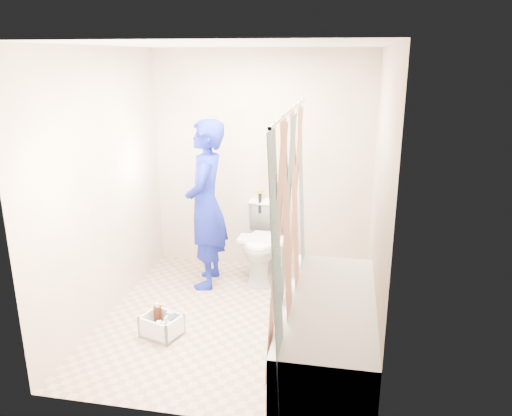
% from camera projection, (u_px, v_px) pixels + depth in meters
% --- Properties ---
extents(floor, '(2.60, 2.60, 0.00)m').
position_uv_depth(floor, '(236.00, 320.00, 4.56)').
color(floor, tan).
rests_on(floor, ground).
extents(ceiling, '(2.40, 2.60, 0.02)m').
position_uv_depth(ceiling, '(233.00, 44.00, 3.86)').
color(ceiling, white).
rests_on(ceiling, wall_back).
extents(wall_back, '(2.40, 0.02, 2.40)m').
position_uv_depth(wall_back, '(262.00, 163.00, 5.43)').
color(wall_back, beige).
rests_on(wall_back, ground).
extents(wall_front, '(2.40, 0.02, 2.40)m').
position_uv_depth(wall_front, '(185.00, 250.00, 2.99)').
color(wall_front, beige).
rests_on(wall_front, ground).
extents(wall_left, '(0.02, 2.60, 2.40)m').
position_uv_depth(wall_left, '(103.00, 187.00, 4.43)').
color(wall_left, beige).
rests_on(wall_left, ground).
extents(wall_right, '(0.02, 2.60, 2.40)m').
position_uv_depth(wall_right, '(380.00, 201.00, 4.00)').
color(wall_right, beige).
rests_on(wall_right, ground).
extents(bathtub, '(0.70, 1.75, 0.50)m').
position_uv_depth(bathtub, '(329.00, 327.00, 3.93)').
color(bathtub, silver).
rests_on(bathtub, ground).
extents(curtain_rod, '(0.02, 1.90, 0.02)m').
position_uv_depth(curtain_rod, '(291.00, 110.00, 3.50)').
color(curtain_rod, silver).
rests_on(curtain_rod, wall_back).
extents(shower_curtain, '(0.06, 1.75, 1.80)m').
position_uv_depth(shower_curtain, '(289.00, 235.00, 3.77)').
color(shower_curtain, white).
rests_on(shower_curtain, curtain_rod).
extents(toilet, '(0.45, 0.79, 0.80)m').
position_uv_depth(toilet, '(264.00, 241.00, 5.37)').
color(toilet, white).
rests_on(toilet, ground).
extents(tank_lid, '(0.49, 0.22, 0.04)m').
position_uv_depth(tank_lid, '(262.00, 240.00, 5.23)').
color(tank_lid, white).
rests_on(tank_lid, toilet).
extents(tank_internals, '(0.20, 0.06, 0.26)m').
position_uv_depth(tank_internals, '(264.00, 201.00, 5.46)').
color(tank_internals, black).
rests_on(tank_internals, toilet).
extents(plumber, '(0.48, 0.67, 1.73)m').
position_uv_depth(plumber, '(206.00, 205.00, 5.06)').
color(plumber, '#0E198F').
rests_on(plumber, ground).
extents(cleaning_caddy, '(0.38, 0.34, 0.24)m').
position_uv_depth(cleaning_caddy, '(163.00, 327.00, 4.28)').
color(cleaning_caddy, silver).
rests_on(cleaning_caddy, ground).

